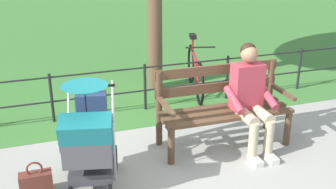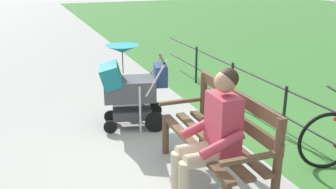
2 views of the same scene
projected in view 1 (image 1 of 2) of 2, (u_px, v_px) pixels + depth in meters
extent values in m
plane|color=#9E9B93|center=(177.00, 154.00, 4.93)|extent=(60.00, 60.00, 0.00)
cube|color=#3D7533|center=(79.00, 17.00, 12.67)|extent=(40.00, 16.00, 0.01)
cube|color=brown|center=(219.00, 107.00, 5.11)|extent=(1.60, 0.13, 0.04)
cube|color=brown|center=(226.00, 112.00, 4.95)|extent=(1.60, 0.13, 0.04)
cube|color=brown|center=(232.00, 118.00, 4.79)|extent=(1.60, 0.13, 0.04)
cube|color=brown|center=(217.00, 87.00, 5.11)|extent=(1.60, 0.07, 0.12)
cube|color=brown|center=(218.00, 70.00, 5.03)|extent=(1.60, 0.07, 0.12)
cylinder|color=brown|center=(288.00, 128.00, 5.06)|extent=(0.08, 0.08, 0.45)
cylinder|color=brown|center=(269.00, 95.00, 5.40)|extent=(0.08, 0.08, 0.95)
cube|color=brown|center=(282.00, 91.00, 5.09)|extent=(0.06, 0.56, 0.04)
cylinder|color=brown|center=(171.00, 146.00, 4.64)|extent=(0.08, 0.08, 0.45)
cylinder|color=brown|center=(159.00, 109.00, 4.97)|extent=(0.08, 0.08, 0.95)
cube|color=brown|center=(166.00, 106.00, 4.67)|extent=(0.06, 0.56, 0.04)
cylinder|color=tan|center=(262.00, 114.00, 4.85)|extent=(0.15, 0.40, 0.14)
cylinder|color=tan|center=(246.00, 116.00, 4.79)|extent=(0.15, 0.40, 0.14)
cylinder|color=tan|center=(269.00, 140.00, 4.76)|extent=(0.11, 0.11, 0.47)
cylinder|color=tan|center=(253.00, 142.00, 4.70)|extent=(0.11, 0.11, 0.47)
cube|color=silver|center=(271.00, 158.00, 4.76)|extent=(0.10, 0.22, 0.07)
cube|color=silver|center=(255.00, 161.00, 4.71)|extent=(0.10, 0.22, 0.07)
cube|color=#B23847|center=(247.00, 86.00, 4.91)|extent=(0.36, 0.23, 0.56)
cylinder|color=#B23847|center=(268.00, 96.00, 4.91)|extent=(0.10, 0.43, 0.23)
cylinder|color=#B23847|center=(234.00, 100.00, 4.78)|extent=(0.10, 0.43, 0.23)
sphere|color=#A37556|center=(249.00, 54.00, 4.76)|extent=(0.20, 0.20, 0.20)
sphere|color=black|center=(248.00, 51.00, 4.78)|extent=(0.19, 0.19, 0.19)
cylinder|color=black|center=(116.00, 158.00, 4.57)|extent=(0.09, 0.28, 0.28)
cylinder|color=black|center=(73.00, 160.00, 4.53)|extent=(0.09, 0.28, 0.28)
cube|color=#38383D|center=(92.00, 167.00, 4.24)|extent=(0.53, 0.60, 0.12)
cylinder|color=silver|center=(114.00, 152.00, 4.31)|extent=(0.03, 0.03, 0.65)
cylinder|color=silver|center=(69.00, 154.00, 4.27)|extent=(0.03, 0.03, 0.65)
cube|color=#47474C|center=(90.00, 139.00, 4.10)|extent=(0.60, 0.77, 0.28)
cube|color=#19727A|center=(86.00, 132.00, 3.80)|extent=(0.54, 0.41, 0.33)
cylinder|color=black|center=(90.00, 86.00, 4.36)|extent=(0.51, 0.15, 0.03)
cylinder|color=silver|center=(113.00, 106.00, 4.36)|extent=(0.09, 0.30, 0.49)
cylinder|color=silver|center=(69.00, 108.00, 4.32)|extent=(0.09, 0.30, 0.49)
cone|color=#19727A|center=(85.00, 90.00, 3.82)|extent=(0.53, 0.53, 0.10)
cylinder|color=black|center=(86.00, 108.00, 3.89)|extent=(0.01, 0.01, 0.30)
cube|color=navy|center=(92.00, 106.00, 4.42)|extent=(0.35, 0.23, 0.28)
cube|color=brown|center=(36.00, 184.00, 4.13)|extent=(0.32, 0.14, 0.24)
torus|color=brown|center=(34.00, 169.00, 4.07)|extent=(0.16, 0.02, 0.16)
cylinder|color=black|center=(299.00, 69.00, 6.81)|extent=(0.04, 0.04, 0.70)
cylinder|color=black|center=(227.00, 77.00, 6.41)|extent=(0.04, 0.04, 0.70)
cylinder|color=black|center=(145.00, 87.00, 6.02)|extent=(0.04, 0.04, 0.70)
cylinder|color=black|center=(52.00, 98.00, 5.62)|extent=(0.04, 0.04, 0.70)
cylinder|color=black|center=(145.00, 68.00, 5.91)|extent=(7.92, 0.02, 0.02)
cylinder|color=black|center=(145.00, 90.00, 6.04)|extent=(7.92, 0.02, 0.02)
cylinder|color=brown|center=(154.00, 3.00, 6.46)|extent=(0.24, 0.24, 2.84)
torus|color=black|center=(200.00, 84.00, 6.21)|extent=(0.20, 0.65, 0.66)
torus|color=black|center=(191.00, 64.00, 7.14)|extent=(0.20, 0.65, 0.66)
cylinder|color=maroon|center=(195.00, 58.00, 6.58)|extent=(0.26, 0.88, 0.04)
cylinder|color=maroon|center=(196.00, 69.00, 6.55)|extent=(0.19, 0.62, 0.38)
cylinder|color=maroon|center=(193.00, 46.00, 6.87)|extent=(0.03, 0.03, 0.30)
cube|color=black|center=(193.00, 36.00, 6.81)|extent=(0.15, 0.22, 0.06)
cylinder|color=black|center=(200.00, 47.00, 6.06)|extent=(0.43, 0.13, 0.02)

